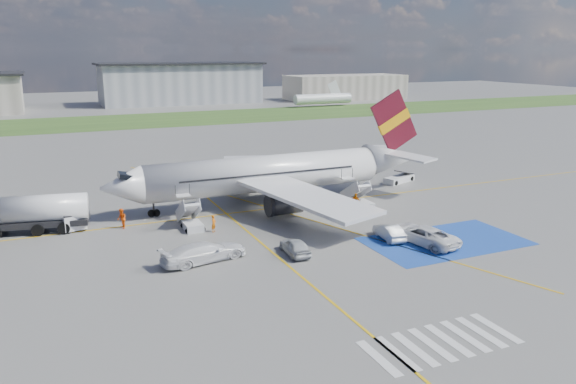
% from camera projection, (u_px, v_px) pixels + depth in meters
% --- Properties ---
extents(ground, '(400.00, 400.00, 0.00)m').
position_uv_depth(ground, '(324.00, 243.00, 49.00)').
color(ground, '#60605E').
rests_on(ground, ground).
extents(grass_strip, '(400.00, 30.00, 0.01)m').
position_uv_depth(grass_strip, '(138.00, 121.00, 133.10)').
color(grass_strip, '#2D4C1E').
rests_on(grass_strip, ground).
extents(taxiway_line_main, '(120.00, 0.20, 0.01)m').
position_uv_depth(taxiway_line_main, '(271.00, 208.00, 59.62)').
color(taxiway_line_main, gold).
rests_on(taxiway_line_main, ground).
extents(taxiway_line_cross, '(0.20, 60.00, 0.01)m').
position_uv_depth(taxiway_line_cross, '(326.00, 298.00, 38.18)').
color(taxiway_line_cross, gold).
rests_on(taxiway_line_cross, ground).
extents(taxiway_line_diag, '(20.71, 56.45, 0.01)m').
position_uv_depth(taxiway_line_diag, '(271.00, 208.00, 59.62)').
color(taxiway_line_diag, gold).
rests_on(taxiway_line_diag, ground).
extents(staging_box, '(14.00, 8.00, 0.01)m').
position_uv_depth(staging_box, '(445.00, 241.00, 49.40)').
color(staging_box, '#1A42A1').
rests_on(staging_box, ground).
extents(crosswalk, '(9.00, 4.00, 0.01)m').
position_uv_depth(crosswalk, '(440.00, 342.00, 32.36)').
color(crosswalk, silver).
rests_on(crosswalk, ground).
extents(terminal_centre, '(48.00, 18.00, 12.00)m').
position_uv_depth(terminal_centre, '(181.00, 84.00, 174.92)').
color(terminal_centre, gray).
rests_on(terminal_centre, ground).
extents(terminal_east, '(40.00, 16.00, 8.00)m').
position_uv_depth(terminal_east, '(345.00, 87.00, 190.90)').
color(terminal_east, gray).
rests_on(terminal_east, ground).
extents(airliner, '(36.81, 32.95, 11.92)m').
position_uv_depth(airliner, '(277.00, 172.00, 61.15)').
color(airliner, silver).
rests_on(airliner, ground).
extents(airstairs_fwd, '(1.90, 5.20, 3.60)m').
position_uv_depth(airstairs_fwd, '(191.00, 222.00, 52.81)').
color(airstairs_fwd, silver).
rests_on(airstairs_fwd, ground).
extents(airstairs_aft, '(1.90, 5.20, 3.60)m').
position_uv_depth(airstairs_aft, '(361.00, 201.00, 60.10)').
color(airstairs_aft, silver).
rests_on(airstairs_aft, ground).
extents(fuel_tanker, '(10.53, 4.59, 3.49)m').
position_uv_depth(fuel_tanker, '(31.00, 217.00, 51.50)').
color(fuel_tanker, black).
rests_on(fuel_tanker, ground).
extents(gpu_cart, '(2.24, 1.73, 1.66)m').
position_uv_depth(gpu_cart, '(74.00, 223.00, 52.05)').
color(gpu_cart, silver).
rests_on(gpu_cart, ground).
extents(belt_loader, '(5.24, 3.27, 1.52)m').
position_uv_depth(belt_loader, '(399.00, 179.00, 71.42)').
color(belt_loader, silver).
rests_on(belt_loader, ground).
extents(car_silver_a, '(1.83, 4.09, 1.37)m').
position_uv_depth(car_silver_a, '(295.00, 246.00, 46.13)').
color(car_silver_a, '#B6B9BD').
rests_on(car_silver_a, ground).
extents(car_silver_b, '(1.95, 4.23, 1.34)m').
position_uv_depth(car_silver_b, '(389.00, 232.00, 49.85)').
color(car_silver_b, silver).
rests_on(car_silver_b, ground).
extents(van_white_a, '(3.46, 5.86, 2.06)m').
position_uv_depth(van_white_a, '(422.00, 231.00, 48.89)').
color(van_white_a, white).
rests_on(van_white_a, ground).
extents(van_white_b, '(5.64, 3.12, 2.09)m').
position_uv_depth(van_white_b, '(204.00, 249.00, 44.51)').
color(van_white_b, silver).
rests_on(van_white_b, ground).
extents(crew_fwd, '(0.68, 0.69, 1.60)m').
position_uv_depth(crew_fwd, '(214.00, 223.00, 51.82)').
color(crew_fwd, orange).
rests_on(crew_fwd, ground).
extents(crew_nose, '(0.85, 1.03, 1.93)m').
position_uv_depth(crew_nose, '(122.00, 219.00, 52.72)').
color(crew_nose, '#FC5B0D').
rests_on(crew_nose, ground).
extents(crew_aft, '(0.91, 1.12, 1.79)m').
position_uv_depth(crew_aft, '(356.00, 202.00, 58.92)').
color(crew_aft, orange).
rests_on(crew_aft, ground).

